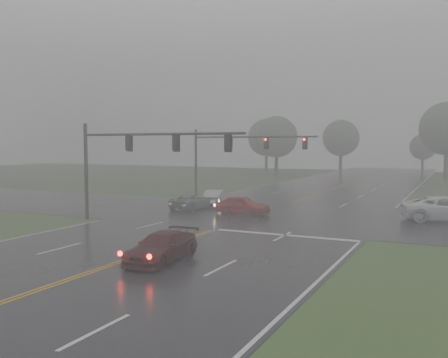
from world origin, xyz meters
The scene contains 16 objects.
ground centered at (0.00, 0.00, 0.00)m, with size 180.00×180.00×0.00m, color #324E21.
main_road centered at (0.00, 20.00, 0.00)m, with size 18.00×160.00×0.02m, color black.
cross_street centered at (0.00, 22.00, 0.00)m, with size 120.00×14.00×0.02m, color black.
stop_bar centered at (4.50, 14.40, 0.00)m, with size 8.50×0.50×0.01m, color #BEBEBE.
sedan_maroon centered at (1.63, 5.84, 0.00)m, with size 1.82×4.48×1.30m, color #370A0E.
sedan_red centered at (-1.10, 21.12, 0.00)m, with size 1.66×4.14×1.41m, color #A0150E.
sedan_silver centered at (-5.35, 25.19, 0.00)m, with size 1.44×4.13×1.36m, color #A7A9AF.
car_grey centered at (-5.99, 22.44, 0.00)m, with size 2.08×4.52×1.26m, color #595C61.
pickup_white centered at (12.84, 24.22, 0.00)m, with size 2.80×6.08×1.69m, color white.
signal_gantry_near centered at (-6.41, 14.55, 4.71)m, with size 12.30×0.29×6.70m.
signal_gantry_far centered at (-6.35, 30.47, 4.74)m, with size 12.40×0.34×6.73m.
tree_nw_a centered at (-13.39, 62.96, 6.42)m, with size 6.65×6.65×9.76m.
tree_ne_a centered at (11.37, 66.61, 7.51)m, with size 7.77×7.77×11.41m.
tree_n_mid centered at (-6.53, 78.37, 6.37)m, with size 6.60×6.60×9.69m.
tree_nw_b centered at (-18.45, 71.68, 6.45)m, with size 6.68×6.68×9.81m.
tree_n_far centered at (6.73, 88.24, 4.73)m, with size 4.91×4.91×7.21m.
Camera 1 is at (13.63, -12.72, 5.26)m, focal length 40.00 mm.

